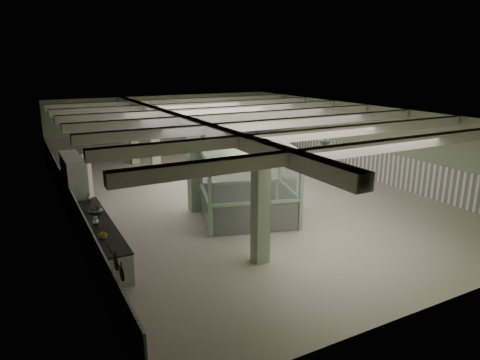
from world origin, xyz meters
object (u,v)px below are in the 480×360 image
prep_counter (97,236)px  filing_cabinet (289,193)px  walkin_cooler (75,185)px  guard_booth (248,173)px

prep_counter → filing_cabinet: 7.46m
walkin_cooler → guard_booth: 6.58m
prep_counter → guard_booth: (5.34, 0.08, 1.36)m
filing_cabinet → guard_booth: bearing=-150.3°
walkin_cooler → guard_booth: bearing=-34.0°
guard_booth → filing_cabinet: 2.45m
prep_counter → guard_booth: bearing=0.8°
prep_counter → guard_booth: size_ratio=1.33×
walkin_cooler → filing_cabinet: walkin_cooler is taller
prep_counter → walkin_cooler: 3.80m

